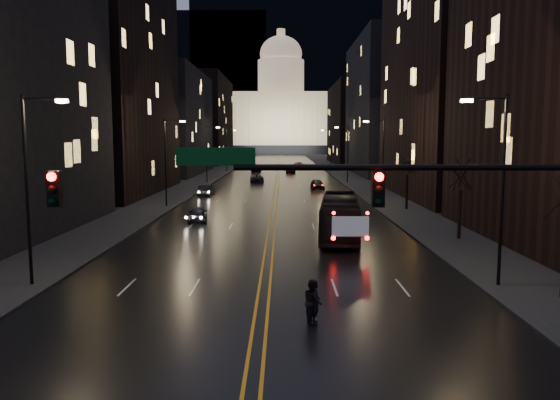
{
  "coord_description": "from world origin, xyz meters",
  "views": [
    {
      "loc": [
        0.85,
        -15.08,
        6.99
      ],
      "look_at": [
        0.72,
        12.49,
        3.88
      ],
      "focal_mm": 35.0,
      "sensor_mm": 36.0,
      "label": 1
    }
  ],
  "objects_px": {
    "traffic_signal": "(464,207)",
    "oncoming_car_a": "(198,214)",
    "pedestrian_a": "(315,302)",
    "pedestrian_b": "(313,302)",
    "bus": "(340,217)",
    "receding_car_a": "(332,203)",
    "oncoming_car_b": "(206,190)"
  },
  "relations": [
    {
      "from": "receding_car_a",
      "to": "pedestrian_a",
      "type": "relative_size",
      "value": 2.61
    },
    {
      "from": "oncoming_car_a",
      "to": "pedestrian_b",
      "type": "bearing_deg",
      "value": 100.91
    },
    {
      "from": "oncoming_car_a",
      "to": "oncoming_car_b",
      "type": "distance_m",
      "value": 21.1
    },
    {
      "from": "oncoming_car_a",
      "to": "pedestrian_b",
      "type": "relative_size",
      "value": 2.3
    },
    {
      "from": "traffic_signal",
      "to": "receding_car_a",
      "type": "bearing_deg",
      "value": 90.37
    },
    {
      "from": "traffic_signal",
      "to": "pedestrian_b",
      "type": "distance_m",
      "value": 7.64
    },
    {
      "from": "pedestrian_a",
      "to": "bus",
      "type": "bearing_deg",
      "value": -6.29
    },
    {
      "from": "traffic_signal",
      "to": "bus",
      "type": "bearing_deg",
      "value": 92.55
    },
    {
      "from": "bus",
      "to": "pedestrian_a",
      "type": "relative_size",
      "value": 6.56
    },
    {
      "from": "bus",
      "to": "receding_car_a",
      "type": "distance_m",
      "value": 14.76
    },
    {
      "from": "bus",
      "to": "oncoming_car_a",
      "type": "height_order",
      "value": "bus"
    },
    {
      "from": "traffic_signal",
      "to": "pedestrian_b",
      "type": "xyz_separation_m",
      "value": [
        -3.91,
        5.0,
        -4.25
      ]
    },
    {
      "from": "oncoming_car_b",
      "to": "pedestrian_b",
      "type": "relative_size",
      "value": 2.43
    },
    {
      "from": "bus",
      "to": "pedestrian_a",
      "type": "height_order",
      "value": "bus"
    },
    {
      "from": "traffic_signal",
      "to": "receding_car_a",
      "type": "height_order",
      "value": "traffic_signal"
    },
    {
      "from": "oncoming_car_b",
      "to": "pedestrian_a",
      "type": "relative_size",
      "value": 2.51
    },
    {
      "from": "oncoming_car_b",
      "to": "receding_car_a",
      "type": "relative_size",
      "value": 0.96
    },
    {
      "from": "oncoming_car_b",
      "to": "pedestrian_a",
      "type": "xyz_separation_m",
      "value": [
        10.59,
        -46.17,
        0.14
      ]
    },
    {
      "from": "pedestrian_a",
      "to": "pedestrian_b",
      "type": "bearing_deg",
      "value": 92.57
    },
    {
      "from": "bus",
      "to": "receding_car_a",
      "type": "bearing_deg",
      "value": 93.04
    },
    {
      "from": "bus",
      "to": "oncoming_car_b",
      "type": "relative_size",
      "value": 2.62
    },
    {
      "from": "traffic_signal",
      "to": "pedestrian_b",
      "type": "relative_size",
      "value": 10.1
    },
    {
      "from": "traffic_signal",
      "to": "oncoming_car_a",
      "type": "relative_size",
      "value": 4.39
    },
    {
      "from": "oncoming_car_a",
      "to": "receding_car_a",
      "type": "height_order",
      "value": "receding_car_a"
    },
    {
      "from": "traffic_signal",
      "to": "pedestrian_a",
      "type": "xyz_separation_m",
      "value": [
        -3.82,
        5.0,
        -4.27
      ]
    },
    {
      "from": "traffic_signal",
      "to": "pedestrian_a",
      "type": "relative_size",
      "value": 10.42
    },
    {
      "from": "oncoming_car_b",
      "to": "receding_car_a",
      "type": "distance_m",
      "value": 19.57
    },
    {
      "from": "traffic_signal",
      "to": "oncoming_car_a",
      "type": "distance_m",
      "value": 32.86
    },
    {
      "from": "traffic_signal",
      "to": "pedestrian_a",
      "type": "distance_m",
      "value": 7.61
    },
    {
      "from": "traffic_signal",
      "to": "oncoming_car_b",
      "type": "xyz_separation_m",
      "value": [
        -14.41,
        51.17,
        -4.42
      ]
    },
    {
      "from": "bus",
      "to": "receding_car_a",
      "type": "relative_size",
      "value": 2.51
    },
    {
      "from": "traffic_signal",
      "to": "oncoming_car_a",
      "type": "xyz_separation_m",
      "value": [
        -12.2,
        30.18,
        -4.43
      ]
    }
  ]
}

